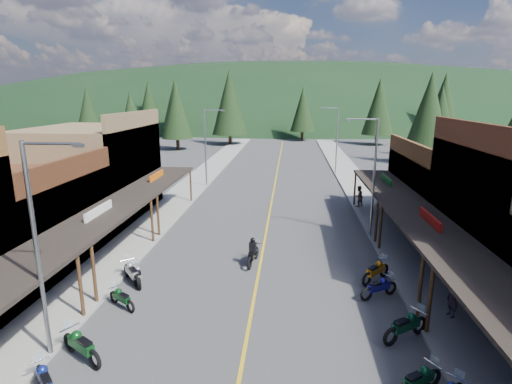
% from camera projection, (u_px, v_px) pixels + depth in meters
% --- Properties ---
extents(ground, '(220.00, 220.00, 0.00)m').
position_uv_depth(ground, '(256.00, 288.00, 20.00)').
color(ground, '#38383A').
rests_on(ground, ground).
extents(centerline, '(0.15, 90.00, 0.01)m').
position_uv_depth(centerline, '(273.00, 193.00, 39.35)').
color(centerline, gold).
rests_on(centerline, ground).
extents(sidewalk_west, '(3.40, 94.00, 0.15)m').
position_uv_depth(sidewalk_west, '(187.00, 190.00, 40.06)').
color(sidewalk_west, gray).
rests_on(sidewalk_west, ground).
extents(sidewalk_east, '(3.40, 94.00, 0.15)m').
position_uv_depth(sidewalk_east, '(363.00, 194.00, 38.61)').
color(sidewalk_east, gray).
rests_on(sidewalk_east, ground).
extents(shop_west_2, '(10.90, 9.00, 6.20)m').
position_uv_depth(shop_west_2, '(13.00, 222.00, 22.18)').
color(shop_west_2, '#3F2111').
rests_on(shop_west_2, ground).
extents(shop_west_3, '(10.90, 10.20, 8.20)m').
position_uv_depth(shop_west_3, '(93.00, 172.00, 31.24)').
color(shop_west_3, brown).
rests_on(shop_west_3, ground).
extents(shop_east_3, '(10.90, 10.20, 6.20)m').
position_uv_depth(shop_east_3, '(456.00, 191.00, 29.18)').
color(shop_east_3, '#4C2D16').
rests_on(shop_east_3, ground).
extents(streetlight_0, '(2.16, 0.18, 8.00)m').
position_uv_depth(streetlight_0, '(40.00, 243.00, 13.71)').
color(streetlight_0, gray).
rests_on(streetlight_0, ground).
extents(streetlight_1, '(2.16, 0.18, 8.00)m').
position_uv_depth(streetlight_1, '(207.00, 144.00, 40.80)').
color(streetlight_1, gray).
rests_on(streetlight_1, ground).
extents(streetlight_2, '(2.16, 0.18, 8.00)m').
position_uv_depth(streetlight_2, '(372.00, 173.00, 26.10)').
color(streetlight_2, gray).
rests_on(streetlight_2, ground).
extents(streetlight_3, '(2.16, 0.18, 8.00)m').
position_uv_depth(streetlight_3, '(336.00, 137.00, 47.39)').
color(streetlight_3, gray).
rests_on(streetlight_3, ground).
extents(ridge_hill, '(310.00, 140.00, 60.00)m').
position_uv_depth(ridge_hill, '(287.00, 120.00, 150.63)').
color(ridge_hill, black).
rests_on(ridge_hill, ground).
extents(pine_0, '(5.04, 5.04, 11.00)m').
position_uv_depth(pine_0, '(88.00, 109.00, 81.78)').
color(pine_0, black).
rests_on(pine_0, ground).
extents(pine_1, '(5.88, 5.88, 12.50)m').
position_uv_depth(pine_1, '(175.00, 105.00, 88.01)').
color(pine_1, black).
rests_on(pine_1, ground).
extents(pine_2, '(6.72, 6.72, 14.00)m').
position_uv_depth(pine_2, '(229.00, 102.00, 75.05)').
color(pine_2, black).
rests_on(pine_2, ground).
extents(pine_3, '(5.04, 5.04, 11.00)m').
position_uv_depth(pine_3, '(303.00, 109.00, 81.99)').
color(pine_3, black).
rests_on(pine_3, ground).
extents(pine_4, '(5.88, 5.88, 12.50)m').
position_uv_depth(pine_4, '(379.00, 106.00, 74.84)').
color(pine_4, black).
rests_on(pine_4, ground).
extents(pine_5, '(6.72, 6.72, 14.00)m').
position_uv_depth(pine_5, '(444.00, 101.00, 84.94)').
color(pine_5, black).
rests_on(pine_5, ground).
extents(pine_7, '(5.88, 5.88, 12.50)m').
position_uv_depth(pine_7, '(149.00, 104.00, 94.48)').
color(pine_7, black).
rests_on(pine_7, ground).
extents(pine_8, '(4.48, 4.48, 10.00)m').
position_uv_depth(pine_8, '(131.00, 118.00, 59.11)').
color(pine_8, black).
rests_on(pine_8, ground).
extents(pine_9, '(4.93, 4.93, 10.80)m').
position_uv_depth(pine_9, '(440.00, 115.00, 60.03)').
color(pine_9, black).
rests_on(pine_9, ground).
extents(pine_10, '(5.38, 5.38, 11.60)m').
position_uv_depth(pine_10, '(176.00, 110.00, 68.26)').
color(pine_10, black).
rests_on(pine_10, ground).
extents(pine_11, '(5.82, 5.82, 12.40)m').
position_uv_depth(pine_11, '(429.00, 112.00, 53.39)').
color(pine_11, black).
rests_on(pine_11, ground).
extents(bike_west_4, '(1.88, 1.90, 1.15)m').
position_uv_depth(bike_west_4, '(45.00, 380.00, 12.74)').
color(bike_west_4, navy).
rests_on(bike_west_4, ground).
extents(bike_west_5, '(2.36, 1.88, 1.32)m').
position_uv_depth(bike_west_5, '(81.00, 344.00, 14.41)').
color(bike_west_5, '#0E4619').
rests_on(bike_west_5, ground).
extents(bike_west_6, '(1.88, 1.56, 1.06)m').
position_uv_depth(bike_west_6, '(122.00, 297.00, 18.01)').
color(bike_west_6, '#0B3915').
rests_on(bike_west_6, ground).
extents(bike_west_7, '(1.38, 1.96, 1.07)m').
position_uv_depth(bike_west_7, '(138.00, 274.00, 20.30)').
color(bike_west_7, gray).
rests_on(bike_west_7, ground).
extents(bike_west_8, '(1.98, 2.20, 1.27)m').
position_uv_depth(bike_west_8, '(132.00, 271.00, 20.38)').
color(bike_west_8, gray).
rests_on(bike_west_8, ground).
extents(bike_east_5, '(2.05, 1.64, 1.15)m').
position_uv_depth(bike_east_5, '(419.00, 379.00, 12.77)').
color(bike_east_5, '#0C3E21').
rests_on(bike_east_5, ground).
extents(bike_east_6, '(2.33, 1.92, 1.31)m').
position_uv_depth(bike_east_6, '(406.00, 325.00, 15.64)').
color(bike_east_6, '#0B3722').
rests_on(bike_east_6, ground).
extents(bike_east_7, '(2.14, 1.62, 1.18)m').
position_uv_depth(bike_east_7, '(379.00, 286.00, 18.89)').
color(bike_east_7, navy).
rests_on(bike_east_7, ground).
extents(bike_east_8, '(2.08, 2.12, 1.27)m').
position_uv_depth(bike_east_8, '(376.00, 270.00, 20.55)').
color(bike_east_8, '#BB6E0D').
rests_on(bike_east_8, ground).
extents(rider_on_bike, '(1.08, 2.30, 1.69)m').
position_uv_depth(rider_on_bike, '(253.00, 253.00, 22.65)').
color(rider_on_bike, black).
rests_on(rider_on_bike, ground).
extents(pedestrian_east_a, '(0.54, 0.68, 1.63)m').
position_uv_depth(pedestrian_east_a, '(453.00, 299.00, 16.98)').
color(pedestrian_east_a, '#2A1F2F').
rests_on(pedestrian_east_a, sidewalk_east).
extents(pedestrian_east_b, '(1.00, 0.94, 1.81)m').
position_uv_depth(pedestrian_east_b, '(359.00, 196.00, 33.83)').
color(pedestrian_east_b, '#4C402F').
rests_on(pedestrian_east_b, sidewalk_east).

